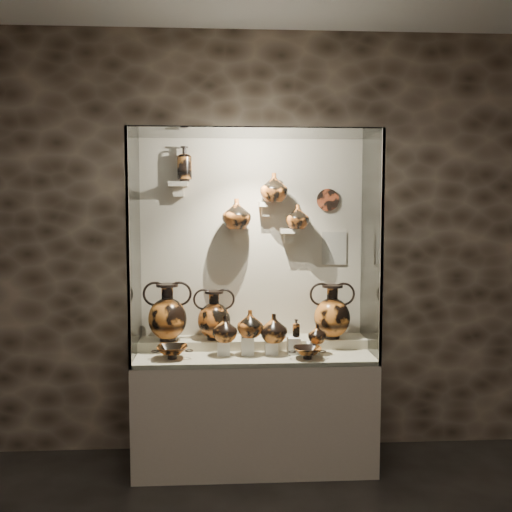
{
  "coord_description": "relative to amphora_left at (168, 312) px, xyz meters",
  "views": [
    {
      "loc": [
        -0.22,
        -1.86,
        1.86
      ],
      "look_at": [
        0.01,
        2.2,
        1.53
      ],
      "focal_mm": 40.0,
      "sensor_mm": 36.0,
      "label": 1
    }
  ],
  "objects": [
    {
      "name": "wall_back",
      "position": [
        0.63,
        0.2,
        0.49
      ],
      "size": [
        5.0,
        0.02,
        3.2
      ],
      "primitive_type": "cube",
      "color": "#2E251D",
      "rests_on": "ground"
    },
    {
      "name": "plinth",
      "position": [
        0.63,
        -0.12,
        -0.71
      ],
      "size": [
        1.7,
        0.6,
        0.8
      ],
      "primitive_type": "cube",
      "color": "#C1B49B",
      "rests_on": "floor"
    },
    {
      "name": "front_tier",
      "position": [
        0.63,
        -0.12,
        -0.3
      ],
      "size": [
        1.68,
        0.58,
        0.03
      ],
      "primitive_type": "cube",
      "color": "#C1B495",
      "rests_on": "plinth"
    },
    {
      "name": "rear_tier",
      "position": [
        0.63,
        0.05,
        -0.26
      ],
      "size": [
        1.7,
        0.25,
        0.1
      ],
      "primitive_type": "cube",
      "color": "#C1B495",
      "rests_on": "plinth"
    },
    {
      "name": "back_panel",
      "position": [
        0.63,
        0.19,
        0.49
      ],
      "size": [
        1.7,
        0.03,
        1.6
      ],
      "primitive_type": "cube",
      "color": "#C1B49B",
      "rests_on": "plinth"
    },
    {
      "name": "glass_front",
      "position": [
        0.63,
        -0.42,
        0.49
      ],
      "size": [
        1.7,
        0.01,
        1.6
      ],
      "primitive_type": "cube",
      "color": "white",
      "rests_on": "plinth"
    },
    {
      "name": "glass_left",
      "position": [
        -0.22,
        -0.12,
        0.49
      ],
      "size": [
        0.01,
        0.6,
        1.6
      ],
      "primitive_type": "cube",
      "color": "white",
      "rests_on": "plinth"
    },
    {
      "name": "glass_right",
      "position": [
        1.48,
        -0.12,
        0.49
      ],
      "size": [
        0.01,
        0.6,
        1.6
      ],
      "primitive_type": "cube",
      "color": "white",
      "rests_on": "plinth"
    },
    {
      "name": "glass_top",
      "position": [
        0.63,
        -0.12,
        1.28
      ],
      "size": [
        1.7,
        0.6,
        0.01
      ],
      "primitive_type": "cube",
      "color": "white",
      "rests_on": "back_panel"
    },
    {
      "name": "frame_post_left",
      "position": [
        -0.21,
        -0.41,
        0.49
      ],
      "size": [
        0.02,
        0.02,
        1.6
      ],
      "primitive_type": "cube",
      "color": "gray",
      "rests_on": "plinth"
    },
    {
      "name": "frame_post_right",
      "position": [
        1.47,
        -0.41,
        0.49
      ],
      "size": [
        0.02,
        0.02,
        1.6
      ],
      "primitive_type": "cube",
      "color": "gray",
      "rests_on": "plinth"
    },
    {
      "name": "pedestal_a",
      "position": [
        0.41,
        -0.17,
        -0.23
      ],
      "size": [
        0.09,
        0.09,
        0.1
      ],
      "primitive_type": "cube",
      "color": "white",
      "rests_on": "front_tier"
    },
    {
      "name": "pedestal_b",
      "position": [
        0.58,
        -0.17,
        -0.22
      ],
      "size": [
        0.09,
        0.09,
        0.13
      ],
      "primitive_type": "cube",
      "color": "white",
      "rests_on": "front_tier"
    },
    {
      "name": "pedestal_c",
      "position": [
        0.75,
        -0.17,
        -0.24
      ],
      "size": [
        0.09,
        0.09,
        0.09
      ],
      "primitive_type": "cube",
      "color": "white",
      "rests_on": "front_tier"
    },
    {
      "name": "pedestal_d",
      "position": [
        0.91,
        -0.17,
        -0.22
      ],
      "size": [
        0.09,
        0.09,
        0.12
      ],
      "primitive_type": "cube",
      "color": "white",
      "rests_on": "front_tier"
    },
    {
      "name": "pedestal_e",
      "position": [
        1.05,
        -0.17,
        -0.24
      ],
      "size": [
        0.09,
        0.09,
        0.08
      ],
      "primitive_type": "cube",
      "color": "white",
      "rests_on": "front_tier"
    },
    {
      "name": "bracket_ul",
      "position": [
        0.08,
        0.12,
        0.94
      ],
      "size": [
        0.14,
        0.12,
        0.04
      ],
      "primitive_type": "cube",
      "color": "#C1B49B",
      "rests_on": "back_panel"
    },
    {
      "name": "bracket_ca",
      "position": [
        0.53,
        0.12,
        0.59
      ],
      "size": [
        0.14,
        0.12,
        0.04
      ],
      "primitive_type": "cube",
      "color": "#C1B49B",
      "rests_on": "back_panel"
    },
    {
      "name": "bracket_cb",
      "position": [
        0.73,
        0.12,
        0.79
      ],
      "size": [
        0.1,
        0.12,
        0.04
      ],
      "primitive_type": "cube",
      "color": "#C1B49B",
      "rests_on": "back_panel"
    },
    {
      "name": "bracket_cc",
      "position": [
        0.91,
        0.12,
        0.59
      ],
      "size": [
        0.14,
        0.12,
        0.04
      ],
      "primitive_type": "cube",
      "color": "#C1B49B",
      "rests_on": "back_panel"
    },
    {
      "name": "amphora_left",
      "position": [
        0.0,
        0.0,
        0.0
      ],
      "size": [
        0.43,
        0.43,
        0.42
      ],
      "primitive_type": null,
      "rotation": [
        0.0,
        0.0,
        -0.33
      ],
      "color": "#BF6824",
      "rests_on": "rear_tier"
    },
    {
      "name": "amphora_mid",
      "position": [
        0.34,
        0.02,
        -0.03
      ],
      "size": [
        0.38,
        0.38,
        0.37
      ],
      "primitive_type": null,
      "rotation": [
        0.0,
        0.0,
        -0.36
      ],
      "color": "#BE5F21",
      "rests_on": "rear_tier"
    },
    {
      "name": "amphora_right",
      "position": [
        1.22,
        0.01,
        -0.01
      ],
      "size": [
        0.39,
        0.39,
        0.41
      ],
      "primitive_type": null,
      "rotation": [
        0.0,
        0.0,
        -0.23
      ],
      "color": "#BF6824",
      "rests_on": "rear_tier"
    },
    {
      "name": "jug_a",
      "position": [
        0.42,
        -0.19,
        -0.09
      ],
      "size": [
        0.2,
        0.2,
        0.18
      ],
      "primitive_type": "imported",
      "rotation": [
        0.0,
        0.0,
        0.13
      ],
      "color": "#BF6824",
      "rests_on": "pedestal_a"
    },
    {
      "name": "jug_b",
      "position": [
        0.6,
        -0.18,
        -0.06
      ],
      "size": [
        0.19,
        0.19,
        0.19
      ],
      "primitive_type": "imported",
      "rotation": [
        0.0,
        0.0,
        0.05
      ],
      "color": "#BE5F21",
      "rests_on": "pedestal_b"
    },
    {
      "name": "jug_c",
      "position": [
        0.77,
        -0.18,
        -0.09
      ],
      "size": [
        0.25,
        0.25,
        0.2
      ],
      "primitive_type": "imported",
      "rotation": [
        0.0,
        0.0,
        0.38
      ],
      "color": "#BF6824",
      "rests_on": "pedestal_c"
    },
    {
      "name": "jug_e",
      "position": [
        1.08,
        -0.19,
        -0.13
      ],
      "size": [
        0.16,
        0.16,
        0.14
      ],
      "primitive_type": "imported",
      "rotation": [
        0.0,
        0.0,
        0.27
      ],
      "color": "#BF6824",
      "rests_on": "pedestal_e"
    },
    {
      "name": "lekythos_small",
      "position": [
        0.93,
        -0.16,
        -0.09
      ],
      "size": [
        0.07,
        0.07,
        0.14
      ],
      "primitive_type": null,
      "rotation": [
        0.0,
        0.0,
        -0.15
      ],
      "color": "#BE5F21",
      "rests_on": "pedestal_d"
    },
    {
      "name": "kylix_left",
      "position": [
        0.05,
        -0.25,
        -0.23
      ],
      "size": [
        0.3,
        0.27,
        0.11
      ],
      "primitive_type": null,
      "rotation": [
        0.0,
        0.0,
        0.13
      ],
      "color": "#BE5F21",
      "rests_on": "front_tier"
    },
    {
      "name": "kylix_right",
      "position": [
        0.99,
        -0.3,
        -0.23
      ],
      "size": [
        0.28,
        0.25,
        0.1
      ],
      "primitive_type": null,
      "rotation": [
        0.0,
        0.0,
        0.17
      ],
      "color": "#BF6824",
      "rests_on": "front_tier"
    },
    {
      "name": "lekythos_tall",
      "position": [
        0.13,
        0.11,
        1.1
      ],
      "size": [
        0.13,
        0.13,
        0.29
      ],
      "primitive_type": null,
      "rotation": [
        0.0,
        0.0,
        0.16
      ],
      "color": "#BF6824",
      "rests_on": "bracket_ul"
    },
    {
      "name": "ovoid_vase_a",
      "position": [
        0.51,
        0.06,
        0.72
      ],
      "size": [
        0.24,
        0.24,
        0.22
      ],
      "primitive_type": "imported",
      "rotation": [
        0.0,
        0.0,
        0.15
      ],
      "color": "#BE5F21",
      "rests_on": "bracket_ca"
    },
    {
      "name": "ovoid_vase_b",
      "position": [
        0.79,
        0.07,
        0.91
      ],
      "size": [
        0.26,
        0.26,
        0.21
      ],
      "primitive_type": "imported",
      "rotation": [
        0.0,
        0.0,
        -0.34
      ],
      "color": "#BE5F21",
      "rests_on": "bracket_cb"
    },
    {
      "name": "ovoid_vase_c",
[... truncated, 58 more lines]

